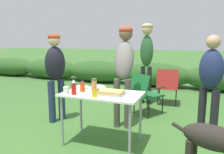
# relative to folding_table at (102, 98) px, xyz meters

# --- Properties ---
(ground_plane) EXTENTS (60.00, 60.00, 0.00)m
(ground_plane) POSITION_rel_folding_table_xyz_m (0.00, 0.00, -0.66)
(ground_plane) COLOR #3D6B2D
(shrub_hedge) EXTENTS (14.40, 0.90, 0.75)m
(shrub_hedge) POSITION_rel_folding_table_xyz_m (-0.00, 4.23, -0.29)
(shrub_hedge) COLOR #2D5623
(shrub_hedge) RESTS_ON ground
(folding_table) EXTENTS (1.10, 0.64, 0.74)m
(folding_table) POSITION_rel_folding_table_xyz_m (0.00, 0.00, 0.00)
(folding_table) COLOR silver
(folding_table) RESTS_ON ground
(food_tray) EXTENTS (0.37, 0.24, 0.06)m
(food_tray) POSITION_rel_folding_table_xyz_m (0.15, -0.03, 0.10)
(food_tray) COLOR #9E9EA3
(food_tray) RESTS_ON folding_table
(plate_stack) EXTENTS (0.23, 0.23, 0.04)m
(plate_stack) POSITION_rel_folding_table_xyz_m (-0.40, 0.13, 0.09)
(plate_stack) COLOR white
(plate_stack) RESTS_ON folding_table
(mixing_bowl) EXTENTS (0.23, 0.23, 0.07)m
(mixing_bowl) POSITION_rel_folding_table_xyz_m (-0.13, 0.17, 0.11)
(mixing_bowl) COLOR silver
(mixing_bowl) RESTS_ON folding_table
(paper_cup_stack) EXTENTS (0.08, 0.08, 0.10)m
(paper_cup_stack) POSITION_rel_folding_table_xyz_m (-0.43, -0.23, 0.13)
(paper_cup_stack) COLOR white
(paper_cup_stack) RESTS_ON folding_table
(mustard_bottle) EXTENTS (0.07, 0.07, 0.15)m
(mustard_bottle) POSITION_rel_folding_table_xyz_m (-0.00, -0.24, 0.15)
(mustard_bottle) COLOR yellow
(mustard_bottle) RESTS_ON folding_table
(ketchup_bottle) EXTENTS (0.07, 0.07, 0.21)m
(ketchup_bottle) POSITION_rel_folding_table_xyz_m (-0.32, -0.20, 0.18)
(ketchup_bottle) COLOR red
(ketchup_bottle) RESTS_ON folding_table
(hot_sauce_bottle) EXTENTS (0.07, 0.07, 0.17)m
(hot_sauce_bottle) POSITION_rel_folding_table_xyz_m (-0.30, -0.01, 0.16)
(hot_sauce_bottle) COLOR #CC4214
(hot_sauce_bottle) RESTS_ON folding_table
(spice_jar) EXTENTS (0.08, 0.08, 0.20)m
(spice_jar) POSITION_rel_folding_table_xyz_m (-0.12, 0.00, 0.17)
(spice_jar) COLOR #B2893D
(spice_jar) RESTS_ON folding_table
(standing_person_in_gray_fleece) EXTENTS (0.38, 0.50, 1.71)m
(standing_person_in_gray_fleece) POSITION_rel_folding_table_xyz_m (0.07, 0.78, 0.44)
(standing_person_in_gray_fleece) COLOR #4C473D
(standing_person_in_gray_fleece) RESTS_ON ground
(standing_person_in_red_jacket) EXTENTS (0.35, 0.28, 1.84)m
(standing_person_in_red_jacket) POSITION_rel_folding_table_xyz_m (0.15, 2.18, 0.55)
(standing_person_in_red_jacket) COLOR black
(standing_person_in_red_jacket) RESTS_ON ground
(standing_person_in_navy_coat) EXTENTS (0.39, 0.45, 1.58)m
(standing_person_in_navy_coat) POSITION_rel_folding_table_xyz_m (-1.13, 0.53, 0.30)
(standing_person_in_navy_coat) COLOR #232D4C
(standing_person_in_navy_coat) RESTS_ON ground
(standing_person_in_dark_puffer) EXTENTS (0.46, 0.43, 1.55)m
(standing_person_in_dark_puffer) POSITION_rel_folding_table_xyz_m (1.42, 0.83, 0.26)
(standing_person_in_dark_puffer) COLOR black
(standing_person_in_dark_puffer) RESTS_ON ground
(dog) EXTENTS (0.90, 0.43, 0.70)m
(dog) POSITION_rel_folding_table_xyz_m (1.44, -0.45, -0.19)
(dog) COLOR #28231E
(dog) RESTS_ON ground
(camp_chair_green_behind_table) EXTENTS (0.51, 0.62, 0.83)m
(camp_chair_green_behind_table) POSITION_rel_folding_table_xyz_m (0.62, 2.30, -0.20)
(camp_chair_green_behind_table) COLOR maroon
(camp_chair_green_behind_table) RESTS_ON ground
(camp_chair_near_hedge) EXTENTS (0.70, 0.74, 0.83)m
(camp_chair_near_hedge) POSITION_rel_folding_table_xyz_m (0.30, 1.41, -0.20)
(camp_chair_near_hedge) COLOR #19602D
(camp_chair_near_hedge) RESTS_ON ground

